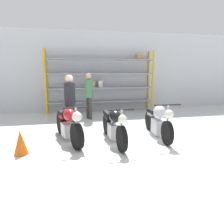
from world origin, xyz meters
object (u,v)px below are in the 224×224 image
Objects in this scene: motorcycle_silver at (158,120)px; person_browsing at (70,99)px; shelving_rack at (102,80)px; person_near_rack at (89,92)px; motorcycle_red at (69,125)px; motorcycle_black at (114,125)px; traffic_cone at (21,143)px.

person_browsing is at bearing -106.13° from motorcycle_silver.
person_near_rack is (-0.75, -1.49, -0.38)m from shelving_rack.
motorcycle_red is 0.99× the size of motorcycle_silver.
person_browsing is (-1.51, -3.32, -0.39)m from shelving_rack.
person_near_rack reaches higher than motorcycle_black.
person_near_rack is at bearing -144.91° from motorcycle_silver.
motorcycle_red is 2.75m from person_near_rack.
traffic_cone is (-1.91, -3.31, -0.76)m from person_near_rack.
traffic_cone is (-2.23, -0.42, -0.19)m from motorcycle_black.
shelving_rack is 3.67m from person_browsing.
shelving_rack is 4.39m from motorcycle_silver.
person_browsing reaches higher than motorcycle_red.
motorcycle_silver is at bearing 95.10° from motorcycle_black.
motorcycle_silver reaches higher than motorcycle_red.
shelving_rack is 2.79× the size of person_browsing.
traffic_cone is at bearing -81.83° from motorcycle_black.
motorcycle_silver is 3.22m from person_near_rack.
motorcycle_silver is 1.17× the size of person_near_rack.
person_near_rack is at bearing 59.92° from traffic_cone.
shelving_rack is at bearing -164.06° from motorcycle_silver.
person_near_rack is 3.17× the size of traffic_cone.
person_near_rack reaches higher than traffic_cone.
motorcycle_red is 0.97× the size of motorcycle_black.
person_browsing is at bearing 51.88° from traffic_cone.
motorcycle_red is at bearing -111.44° from shelving_rack.
motorcycle_black is 1.34m from motorcycle_silver.
person_near_rack reaches higher than motorcycle_red.
shelving_rack is at bearing -171.15° from person_browsing.
traffic_cone is (-2.66, -4.79, -1.14)m from shelving_rack.
person_browsing reaches higher than traffic_cone.
motorcycle_red reaches higher than motorcycle_black.
person_browsing is at bearing -136.83° from motorcycle_black.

